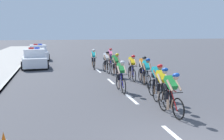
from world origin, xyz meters
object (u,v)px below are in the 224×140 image
object	(u,v)px
cyclist_lead	(171,93)
cyclist_tenth	(94,59)
cyclist_ninth	(106,62)
police_car_nearest	(35,59)
cyclist_eleventh	(110,57)
cyclist_seventh	(132,67)
cyclist_sixth	(143,69)
cyclist_eighth	(116,65)
cyclist_second	(162,86)
police_car_second	(38,53)
cyclist_fourth	(121,75)
cyclist_fifth	(146,72)
cyclist_third	(157,81)

from	to	relation	value
cyclist_lead	cyclist_tenth	distance (m)	11.50
cyclist_ninth	police_car_nearest	world-z (taller)	police_car_nearest
cyclist_eleventh	cyclist_seventh	bearing A→B (deg)	-90.45
cyclist_seventh	police_car_nearest	size ratio (longest dim) A/B	0.38
cyclist_sixth	cyclist_eleventh	bearing A→B (deg)	92.48
cyclist_eighth	police_car_nearest	size ratio (longest dim) A/B	0.38
cyclist_lead	police_car_nearest	bearing A→B (deg)	111.59
cyclist_seventh	cyclist_tenth	size ratio (longest dim) A/B	1.00
cyclist_sixth	cyclist_second	bearing A→B (deg)	-100.27
cyclist_seventh	police_car_second	xyz separation A→B (m)	(-5.92, 12.90, -0.11)
cyclist_second	cyclist_lead	bearing A→B (deg)	-98.43
cyclist_fourth	police_car_second	size ratio (longest dim) A/B	0.38
cyclist_fifth	cyclist_tenth	size ratio (longest dim) A/B	1.00
cyclist_third	cyclist_ninth	xyz separation A→B (m)	(-0.68, 7.18, 0.00)
cyclist_third	cyclist_sixth	xyz separation A→B (m)	(0.55, 3.25, 0.00)
cyclist_tenth	cyclist_eleventh	world-z (taller)	same
cyclist_third	cyclist_eleventh	size ratio (longest dim) A/B	1.00
cyclist_fifth	police_car_nearest	distance (m)	10.88
cyclist_fifth	cyclist_sixth	bearing A→B (deg)	80.50
cyclist_sixth	cyclist_eleventh	size ratio (longest dim) A/B	1.00
cyclist_lead	police_car_second	bearing A→B (deg)	105.47
cyclist_second	cyclist_eighth	xyz separation A→B (m)	(-0.25, 6.43, 0.00)
cyclist_ninth	cyclist_eleventh	xyz separation A→B (m)	(0.93, 2.93, 0.00)
cyclist_eleventh	police_car_second	bearing A→B (deg)	130.69
cyclist_seventh	cyclist_fifth	bearing A→B (deg)	-84.49
cyclist_tenth	police_car_nearest	world-z (taller)	police_car_nearest
cyclist_second	police_car_second	xyz separation A→B (m)	(-5.50, 18.05, -0.11)
cyclist_eleventh	cyclist_fourth	bearing A→B (deg)	-99.43
cyclist_sixth	police_car_nearest	world-z (taller)	police_car_nearest
cyclist_eleventh	cyclist_sixth	bearing A→B (deg)	-87.52
cyclist_sixth	cyclist_seventh	size ratio (longest dim) A/B	1.00
cyclist_eighth	cyclist_tenth	distance (m)	3.93
cyclist_eighth	police_car_second	world-z (taller)	police_car_second
cyclist_lead	cyclist_sixth	bearing A→B (deg)	80.13
cyclist_tenth	cyclist_second	bearing A→B (deg)	-84.32
cyclist_lead	cyclist_sixth	size ratio (longest dim) A/B	1.00
police_car_second	police_car_nearest	bearing A→B (deg)	-90.00
cyclist_second	cyclist_seventh	distance (m)	5.17
cyclist_second	cyclist_ninth	world-z (taller)	same
cyclist_eleventh	cyclist_tenth	bearing A→B (deg)	-151.22
cyclist_ninth	cyclist_second	bearing A→B (deg)	-86.76
cyclist_third	cyclist_tenth	bearing A→B (deg)	97.62
cyclist_third	police_car_second	xyz separation A→B (m)	(-5.72, 17.05, -0.11)
cyclist_lead	cyclist_fourth	size ratio (longest dim) A/B	1.00
cyclist_tenth	police_car_nearest	size ratio (longest dim) A/B	0.38
cyclist_fifth	police_car_second	distance (m)	15.99
cyclist_lead	cyclist_second	xyz separation A→B (m)	(0.18, 1.18, 0.00)
cyclist_third	police_car_nearest	world-z (taller)	police_car_nearest
cyclist_ninth	police_car_second	size ratio (longest dim) A/B	0.38
cyclist_eleventh	cyclist_third	bearing A→B (deg)	-91.42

